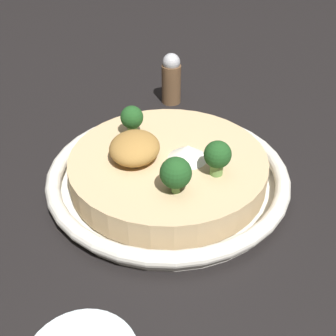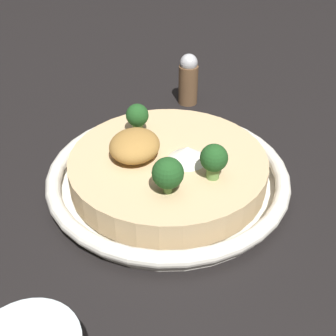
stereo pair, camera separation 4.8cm
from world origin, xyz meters
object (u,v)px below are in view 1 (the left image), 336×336
Objects in this scene: broccoli_back at (218,156)px; broccoli_front at (132,119)px; pepper_shaker at (171,79)px; broccoli_back_right at (176,173)px; risotto_bowl at (168,172)px.

broccoli_back is 0.12m from broccoli_front.
pepper_shaker is at bearing -160.92° from broccoli_back.
broccoli_back_right is 1.04× the size of broccoli_front.
risotto_bowl is at bearing 6.97° from pepper_shaker.
risotto_bowl is 0.08m from broccoli_back_right.
risotto_bowl is 0.21m from pepper_shaker.
broccoli_back_right is 0.50× the size of pepper_shaker.
broccoli_back_right is 0.12m from broccoli_front.
risotto_bowl is 3.52× the size of pepper_shaker.
broccoli_back_right is 0.27m from pepper_shaker.
risotto_bowl is at bearing -164.70° from broccoli_back_right.
broccoli_back is at bearing 132.65° from broccoli_back_right.
risotto_bowl is 7.07× the size of broccoli_back.
risotto_bowl is at bearing -113.64° from broccoli_back.
pepper_shaker is (-0.23, -0.08, -0.02)m from broccoli_back.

